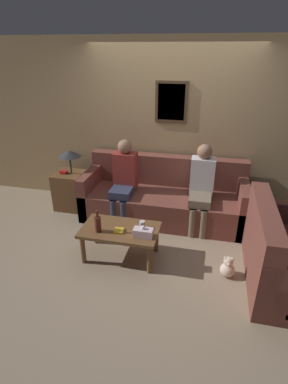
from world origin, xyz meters
TOP-DOWN VIEW (x-y plane):
  - ground_plane at (0.00, 0.00)m, footprint 16.00×16.00m
  - wall_back at (0.00, 1.00)m, footprint 9.00×0.08m
  - couch_main at (0.00, 0.54)m, footprint 2.46×0.89m
  - couch_side at (1.57, -0.62)m, footprint 0.89×1.39m
  - coffee_table at (-0.36, -0.60)m, footprint 0.95×0.55m
  - side_table_with_lamp at (-1.55, 0.49)m, footprint 0.46×0.45m
  - wine_bottle at (-0.60, -0.72)m, footprint 0.08×0.08m
  - drinking_glass at (-0.10, -0.52)m, footprint 0.07×0.07m
  - book_stack at (-0.35, -0.67)m, footprint 0.12×0.13m
  - tissue_box at (-0.04, -0.70)m, footprint 0.23×0.12m
  - person_left at (-0.59, 0.37)m, footprint 0.34×0.57m
  - person_right at (0.56, 0.40)m, footprint 0.34×0.61m
  - teddy_bear at (0.96, -0.68)m, footprint 0.17×0.17m

SIDE VIEW (x-z plane):
  - ground_plane at x=0.00m, z-range 0.00..0.00m
  - teddy_bear at x=0.96m, z-range -0.02..0.25m
  - couch_main at x=0.00m, z-range -0.14..0.77m
  - couch_side at x=1.57m, z-range -0.14..0.77m
  - coffee_table at x=-0.36m, z-range 0.15..0.57m
  - side_table_with_lamp at x=-1.55m, z-range -0.13..0.86m
  - book_stack at x=-0.35m, z-range 0.42..0.45m
  - drinking_glass at x=-0.10m, z-range 0.42..0.51m
  - tissue_box at x=-0.04m, z-range 0.40..0.54m
  - wine_bottle at x=-0.60m, z-range 0.38..0.67m
  - person_right at x=0.56m, z-range 0.05..1.27m
  - person_left at x=-0.59m, z-range 0.05..1.28m
  - wall_back at x=0.00m, z-range 0.00..2.60m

